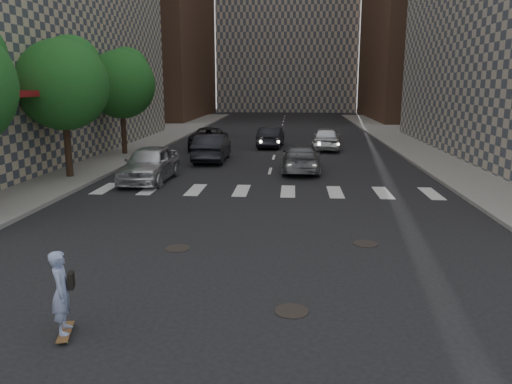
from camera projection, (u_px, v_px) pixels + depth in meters
ground at (245, 266)px, 12.62m from camera, size 160.00×160.00×0.00m
sidewalk_left at (57, 152)px, 33.13m from camera, size 13.00×80.00×0.15m
sidewalk_right at (507, 156)px, 31.05m from camera, size 13.00×80.00×0.15m
tree_b at (65, 81)px, 23.16m from camera, size 4.20×4.20×6.60m
tree_c at (122, 81)px, 30.95m from camera, size 4.20×4.20×6.60m
manhole_a at (292, 311)px, 10.10m from camera, size 0.70×0.70×0.02m
manhole_b at (178, 248)px, 13.93m from camera, size 0.70×0.70×0.02m
manhole_c at (365, 244)px, 14.33m from camera, size 0.70×0.70×0.02m
skateboarder at (62, 292)px, 8.95m from camera, size 0.51×0.84×1.63m
silver_sedan at (150, 164)px, 23.34m from camera, size 2.12×4.97×1.67m
traffic_car_a at (212, 148)px, 29.42m from camera, size 1.77×4.91×1.61m
traffic_car_b at (301, 158)px, 25.99m from camera, size 2.10×4.95×1.42m
traffic_car_c at (209, 138)px, 34.96m from camera, size 3.05×5.71×1.53m
traffic_car_d at (326, 138)px, 34.51m from camera, size 2.27×4.87×1.61m
traffic_car_e at (271, 137)px, 35.88m from camera, size 1.89×4.56×1.47m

